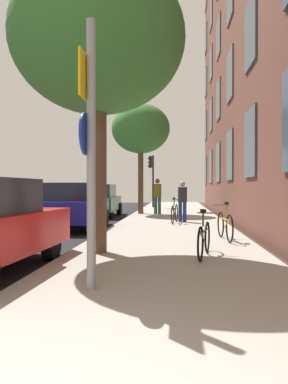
{
  "coord_description": "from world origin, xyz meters",
  "views": [
    {
      "loc": [
        1.28,
        -0.73,
        1.47
      ],
      "look_at": [
        0.2,
        11.54,
        1.32
      ],
      "focal_mm": 34.69,
      "sensor_mm": 36.0,
      "label": 1
    }
  ],
  "objects_px": {
    "bicycle_1": "(225,225)",
    "bicycle_2": "(175,213)",
    "sign_post": "(89,140)",
    "tree_far": "(141,129)",
    "car_2": "(99,200)",
    "car_1": "(75,205)",
    "traffic_light": "(152,172)",
    "tree_near": "(98,40)",
    "pedestrian_0": "(182,199)",
    "bicycle_0": "(204,238)",
    "pedestrian_1": "(157,194)"
  },
  "relations": [
    {
      "from": "bicycle_1",
      "to": "bicycle_2",
      "type": "height_order",
      "value": "bicycle_1"
    },
    {
      "from": "bicycle_2",
      "to": "sign_post",
      "type": "bearing_deg",
      "value": -96.44
    },
    {
      "from": "tree_far",
      "to": "car_2",
      "type": "relative_size",
      "value": 1.34
    },
    {
      "from": "tree_far",
      "to": "car_1",
      "type": "relative_size",
      "value": 1.4
    },
    {
      "from": "traffic_light",
      "to": "tree_near",
      "type": "height_order",
      "value": "tree_near"
    },
    {
      "from": "pedestrian_0",
      "to": "car_2",
      "type": "distance_m",
      "value": 5.62
    },
    {
      "from": "car_1",
      "to": "bicycle_2",
      "type": "bearing_deg",
      "value": 23.73
    },
    {
      "from": "tree_near",
      "to": "bicycle_0",
      "type": "relative_size",
      "value": 3.74
    },
    {
      "from": "sign_post",
      "to": "traffic_light",
      "type": "height_order",
      "value": "sign_post"
    },
    {
      "from": "bicycle_0",
      "to": "car_2",
      "type": "xyz_separation_m",
      "value": [
        -4.47,
        11.16,
        0.36
      ]
    },
    {
      "from": "pedestrian_1",
      "to": "pedestrian_0",
      "type": "bearing_deg",
      "value": -73.76
    },
    {
      "from": "sign_post",
      "to": "car_1",
      "type": "distance_m",
      "value": 8.41
    },
    {
      "from": "tree_near",
      "to": "car_1",
      "type": "relative_size",
      "value": 1.47
    },
    {
      "from": "tree_far",
      "to": "bicycle_1",
      "type": "height_order",
      "value": "tree_far"
    },
    {
      "from": "bicycle_0",
      "to": "car_2",
      "type": "bearing_deg",
      "value": 111.81
    },
    {
      "from": "traffic_light",
      "to": "bicycle_0",
      "type": "bearing_deg",
      "value": -82.9
    },
    {
      "from": "tree_far",
      "to": "pedestrian_1",
      "type": "distance_m",
      "value": 3.5
    },
    {
      "from": "pedestrian_0",
      "to": "pedestrian_1",
      "type": "relative_size",
      "value": 0.89
    },
    {
      "from": "pedestrian_0",
      "to": "bicycle_0",
      "type": "bearing_deg",
      "value": -87.64
    },
    {
      "from": "bicycle_2",
      "to": "pedestrian_1",
      "type": "height_order",
      "value": "pedestrian_1"
    },
    {
      "from": "sign_post",
      "to": "tree_far",
      "type": "height_order",
      "value": "tree_far"
    },
    {
      "from": "traffic_light",
      "to": "car_1",
      "type": "distance_m",
      "value": 12.85
    },
    {
      "from": "tree_near",
      "to": "pedestrian_0",
      "type": "xyz_separation_m",
      "value": [
        1.86,
        7.05,
        -3.49
      ]
    },
    {
      "from": "tree_far",
      "to": "car_1",
      "type": "bearing_deg",
      "value": -104.98
    },
    {
      "from": "bicycle_0",
      "to": "bicycle_2",
      "type": "bearing_deg",
      "value": 94.97
    },
    {
      "from": "bicycle_2",
      "to": "pedestrian_0",
      "type": "height_order",
      "value": "pedestrian_0"
    },
    {
      "from": "tree_near",
      "to": "bicycle_1",
      "type": "xyz_separation_m",
      "value": [
        2.87,
        2.05,
        -4.02
      ]
    },
    {
      "from": "traffic_light",
      "to": "bicycle_0",
      "type": "distance_m",
      "value": 18.34
    },
    {
      "from": "traffic_light",
      "to": "bicycle_0",
      "type": "height_order",
      "value": "traffic_light"
    },
    {
      "from": "tree_near",
      "to": "bicycle_2",
      "type": "height_order",
      "value": "tree_near"
    },
    {
      "from": "tree_near",
      "to": "car_2",
      "type": "xyz_separation_m",
      "value": [
        -2.3,
        10.82,
        -3.69
      ]
    },
    {
      "from": "traffic_light",
      "to": "car_1",
      "type": "xyz_separation_m",
      "value": [
        -1.86,
        -12.59,
        -1.72
      ]
    },
    {
      "from": "sign_post",
      "to": "bicycle_2",
      "type": "xyz_separation_m",
      "value": [
        1.07,
        9.49,
        -1.59
      ]
    },
    {
      "from": "car_1",
      "to": "traffic_light",
      "type": "bearing_deg",
      "value": 81.58
    },
    {
      "from": "car_2",
      "to": "bicycle_1",
      "type": "bearing_deg",
      "value": -59.44
    },
    {
      "from": "tree_near",
      "to": "bicycle_2",
      "type": "bearing_deg",
      "value": 76.94
    },
    {
      "from": "pedestrian_1",
      "to": "car_2",
      "type": "distance_m",
      "value": 3.0
    },
    {
      "from": "tree_far",
      "to": "bicycle_1",
      "type": "xyz_separation_m",
      "value": [
        3.11,
        -9.51,
        -4.0
      ]
    },
    {
      "from": "traffic_light",
      "to": "bicycle_2",
      "type": "height_order",
      "value": "traffic_light"
    },
    {
      "from": "pedestrian_1",
      "to": "car_1",
      "type": "height_order",
      "value": "pedestrian_1"
    },
    {
      "from": "sign_post",
      "to": "bicycle_0",
      "type": "distance_m",
      "value": 3.38
    },
    {
      "from": "sign_post",
      "to": "traffic_light",
      "type": "distance_m",
      "value": 20.55
    },
    {
      "from": "bicycle_0",
      "to": "pedestrian_0",
      "type": "distance_m",
      "value": 7.42
    },
    {
      "from": "pedestrian_0",
      "to": "car_1",
      "type": "relative_size",
      "value": 0.4
    },
    {
      "from": "pedestrian_0",
      "to": "car_1",
      "type": "distance_m",
      "value": 4.26
    },
    {
      "from": "tree_near",
      "to": "pedestrian_1",
      "type": "bearing_deg",
      "value": 86.62
    },
    {
      "from": "sign_post",
      "to": "bicycle_1",
      "type": "distance_m",
      "value": 5.64
    },
    {
      "from": "tree_near",
      "to": "tree_far",
      "type": "height_order",
      "value": "tree_near"
    },
    {
      "from": "traffic_light",
      "to": "pedestrian_0",
      "type": "distance_m",
      "value": 10.98
    },
    {
      "from": "sign_post",
      "to": "car_2",
      "type": "xyz_separation_m",
      "value": [
        -2.78,
        13.62,
        -1.25
      ]
    }
  ]
}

